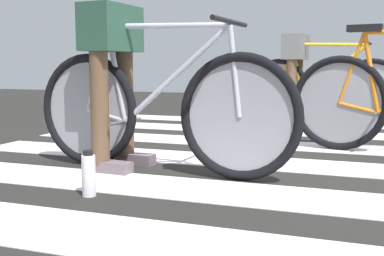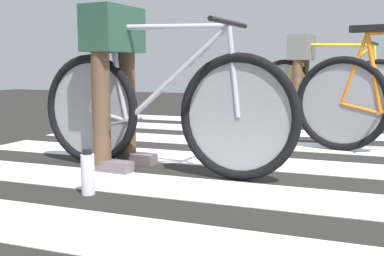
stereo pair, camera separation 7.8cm
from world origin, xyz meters
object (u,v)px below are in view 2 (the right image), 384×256
object	(u,v)px
cyclist_1_of_3	(115,64)
water_bottle	(88,173)
bicycle_1_of_3	(158,109)
cyclist_3_of_3	(302,66)
bicycle_3_of_3	(329,89)

from	to	relation	value
cyclist_1_of_3	water_bottle	world-z (taller)	cyclist_1_of_3
cyclist_1_of_3	water_bottle	bearing A→B (deg)	-67.29
bicycle_1_of_3	cyclist_1_of_3	bearing A→B (deg)	180.00
cyclist_1_of_3	cyclist_3_of_3	distance (m)	2.98
bicycle_3_of_3	cyclist_3_of_3	size ratio (longest dim) A/B	1.75
cyclist_1_of_3	cyclist_3_of_3	bearing A→B (deg)	80.52
bicycle_3_of_3	water_bottle	xyz separation A→B (m)	(-0.86, -3.47, -0.28)
cyclist_1_of_3	bicycle_3_of_3	xyz separation A→B (m)	(1.06, 2.84, -0.27)
bicycle_1_of_3	bicycle_3_of_3	bearing A→B (deg)	80.48
bicycle_1_of_3	water_bottle	xyz separation A→B (m)	(-0.11, -0.60, -0.28)
bicycle_3_of_3	cyclist_3_of_3	distance (m)	0.40
bicycle_1_of_3	cyclist_1_of_3	distance (m)	0.41
cyclist_3_of_3	water_bottle	size ratio (longest dim) A/B	4.32
bicycle_3_of_3	cyclist_3_of_3	bearing A→B (deg)	-180.00
cyclist_3_of_3	water_bottle	distance (m)	3.60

